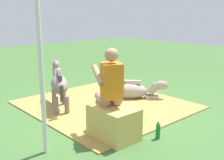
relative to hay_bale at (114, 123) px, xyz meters
The scene contains 8 objects.
ground_plane 1.26m from the hay_bale, 34.63° to the right, with size 24.00×24.00×0.00m, color #426B33.
hay_patch 1.60m from the hay_bale, 35.95° to the right, with size 3.07×2.87×0.02m, color #AD8C47.
hay_bale is the anchor object (origin of this frame).
person_seated 0.54m from the hay_bale, 18.07° to the right, with size 0.72×0.59×1.37m.
pony_standing 1.75m from the hay_bale, ahead, with size 1.24×0.78×0.88m.
pony_lying 2.06m from the hay_bale, 53.43° to the right, with size 1.15×1.12×0.42m.
soda_bottle 0.67m from the hay_bale, 133.92° to the right, with size 0.07×0.07×0.29m.
tent_pole_left 1.41m from the hay_bale, 73.69° to the left, with size 0.06×0.06×2.40m, color silver.
Camera 1 is at (-3.92, 3.35, 1.85)m, focal length 44.83 mm.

